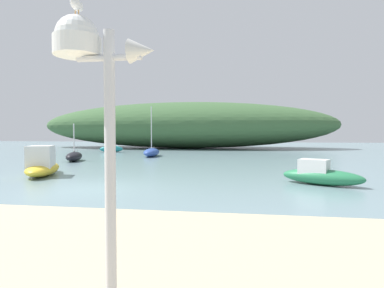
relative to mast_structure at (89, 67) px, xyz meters
name	(u,v)px	position (x,y,z in m)	size (l,w,h in m)	color
ground_plane	(89,189)	(-3.91, 7.59, -2.81)	(120.00, 120.00, 0.00)	gray
distant_hill	(185,125)	(-5.74, 39.20, 0.37)	(41.39, 12.77, 6.37)	#3D6038
mast_structure	(89,67)	(0.00, 0.00, 0.00)	(1.12, 0.51, 3.17)	silver
seagull_on_radar	(76,3)	(-0.14, -0.01, 0.68)	(0.10, 0.29, 0.21)	orange
sailboat_mid_channel	(74,156)	(-10.46, 18.07, -2.46)	(1.82, 3.06, 2.80)	black
sailboat_inner_mooring	(111,149)	(-11.98, 28.39, -2.45)	(2.57, 1.56, 2.97)	teal
sailboat_east_reach	(152,152)	(-5.99, 23.23, -2.43)	(1.51, 3.68, 4.47)	#2D4C9E
motorboat_by_sandbar	(320,175)	(4.92, 9.83, -2.41)	(3.23, 2.32, 1.02)	#287A4C
motorboat_near_shore	(42,165)	(-7.90, 10.59, -2.29)	(2.66, 4.01, 1.48)	gold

